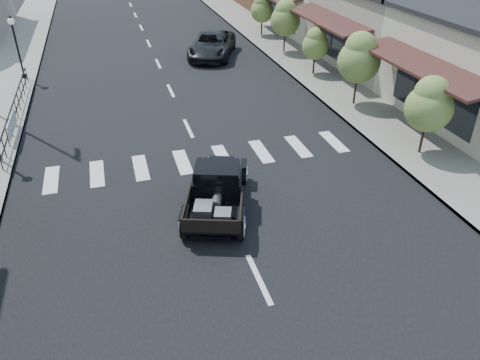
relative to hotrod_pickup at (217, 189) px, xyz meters
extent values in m
plane|color=black|center=(0.26, -0.55, -0.76)|extent=(120.00, 120.00, 0.00)
cube|color=black|center=(0.26, 14.45, -0.75)|extent=(14.00, 80.00, 0.02)
cube|color=gray|center=(-8.24, 14.45, -0.68)|extent=(3.00, 80.00, 0.15)
cube|color=gray|center=(8.76, 14.45, -0.68)|extent=(3.00, 80.00, 0.15)
cube|color=#A39988|center=(15.26, 12.45, 1.49)|extent=(10.00, 9.00, 4.50)
cube|color=beige|center=(15.26, 21.45, 1.49)|extent=(10.00, 9.00, 4.50)
imported|color=black|center=(3.86, 17.07, -0.01)|extent=(4.40, 5.93, 1.50)
camera|label=1|loc=(-2.83, -12.38, 7.92)|focal=35.00mm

